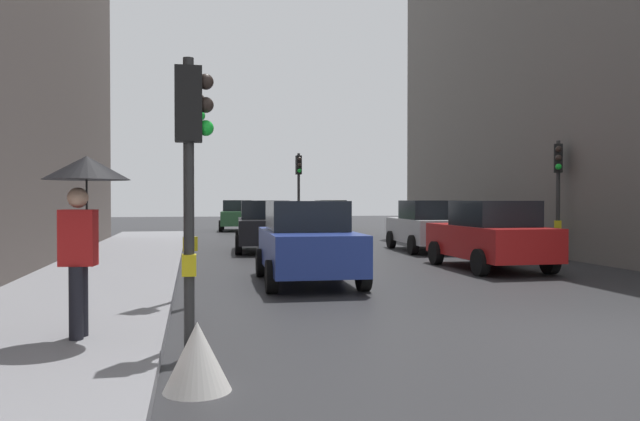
# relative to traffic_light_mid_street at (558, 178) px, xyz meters

# --- Properties ---
(ground_plane) EXTENTS (120.00, 120.00, 0.00)m
(ground_plane) POSITION_rel_traffic_light_mid_street_xyz_m (-5.31, -9.56, -2.44)
(ground_plane) COLOR #28282B
(sidewalk_kerb) EXTENTS (3.18, 40.00, 0.16)m
(sidewalk_kerb) POSITION_rel_traffic_light_mid_street_xyz_m (-12.52, -3.56, -2.36)
(sidewalk_kerb) COLOR gray
(sidewalk_kerb) RESTS_ON ground
(traffic_light_mid_street) EXTENTS (0.36, 0.45, 3.53)m
(traffic_light_mid_street) POSITION_rel_traffic_light_mid_street_xyz_m (0.00, 0.00, 0.00)
(traffic_light_mid_street) COLOR #2D2D2D
(traffic_light_mid_street) RESTS_ON ground
(traffic_light_near_right) EXTENTS (0.44, 0.37, 3.95)m
(traffic_light_near_right) POSITION_rel_traffic_light_mid_street_xyz_m (-10.61, -6.16, 0.28)
(traffic_light_near_right) COLOR #2D2D2D
(traffic_light_near_right) RESTS_ON ground
(traffic_light_near_left) EXTENTS (0.43, 0.24, 3.37)m
(traffic_light_near_left) POSITION_rel_traffic_light_mid_street_xyz_m (-10.60, -9.55, -0.11)
(traffic_light_near_left) COLOR #2D2D2D
(traffic_light_near_left) RESTS_ON ground
(traffic_light_far_median) EXTENTS (0.25, 0.43, 3.85)m
(traffic_light_far_median) POSITION_rel_traffic_light_mid_street_xyz_m (-5.96, 10.80, 0.22)
(traffic_light_far_median) COLOR #2D2D2D
(traffic_light_far_median) RESTS_ON ground
(car_silver_hatchback) EXTENTS (2.18, 4.28, 1.76)m
(car_silver_hatchback) POSITION_rel_traffic_light_mid_street_xyz_m (-2.61, 3.83, -1.56)
(car_silver_hatchback) COLOR #BCBCC1
(car_silver_hatchback) RESTS_ON ground
(car_dark_suv) EXTENTS (2.25, 4.31, 1.76)m
(car_dark_suv) POSITION_rel_traffic_light_mid_street_xyz_m (-8.14, 4.95, -1.56)
(car_dark_suv) COLOR black
(car_dark_suv) RESTS_ON ground
(car_green_estate) EXTENTS (2.27, 4.33, 1.76)m
(car_green_estate) POSITION_rel_traffic_light_mid_street_xyz_m (-8.06, 19.85, -1.56)
(car_green_estate) COLOR #2D6038
(car_green_estate) RESTS_ON ground
(car_yellow_taxi) EXTENTS (2.14, 4.26, 1.76)m
(car_yellow_taxi) POSITION_rel_traffic_light_mid_street_xyz_m (-2.47, 20.20, -1.56)
(car_yellow_taxi) COLOR yellow
(car_yellow_taxi) RESTS_ON ground
(car_red_sedan) EXTENTS (2.03, 4.20, 1.76)m
(car_red_sedan) POSITION_rel_traffic_light_mid_street_xyz_m (-3.11, -1.88, -1.56)
(car_red_sedan) COLOR red
(car_red_sedan) RESTS_ON ground
(car_blue_van) EXTENTS (2.13, 4.26, 1.76)m
(car_blue_van) POSITION_rel_traffic_light_mid_street_xyz_m (-8.17, -3.48, -1.56)
(car_blue_van) COLOR navy
(car_blue_van) RESTS_ON ground
(pedestrian_with_umbrella) EXTENTS (1.00, 1.00, 2.14)m
(pedestrian_with_umbrella) POSITION_rel_traffic_light_mid_street_xyz_m (-11.84, -8.98, -0.60)
(pedestrian_with_umbrella) COLOR black
(pedestrian_with_umbrella) RESTS_ON sidewalk_kerb
(warning_sign_triangle) EXTENTS (0.64, 0.64, 0.65)m
(warning_sign_triangle) POSITION_rel_traffic_light_mid_street_xyz_m (-10.55, -10.81, -2.11)
(warning_sign_triangle) COLOR silver
(warning_sign_triangle) RESTS_ON ground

